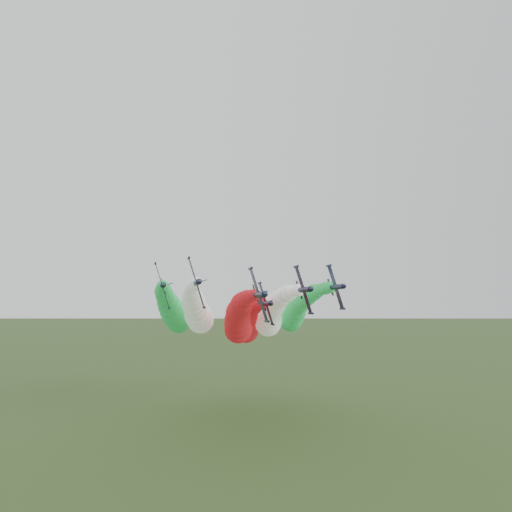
# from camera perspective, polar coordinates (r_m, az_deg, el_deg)

# --- Properties ---
(ground) EXTENTS (3000.00, 3000.00, 0.00)m
(ground) POSITION_cam_1_polar(r_m,az_deg,el_deg) (101.60, 1.51, -24.96)
(ground) COLOR #475F2A
(ground) RESTS_ON ground
(jet_lead) EXTENTS (12.31, 72.59, 19.20)m
(jet_lead) POSITION_cam_1_polar(r_m,az_deg,el_deg) (138.31, -2.00, -7.24)
(jet_lead) COLOR #111733
(jet_lead) RESTS_ON ground
(jet_inner_left) EXTENTS (12.17, 72.45, 19.06)m
(jet_inner_left) POSITION_cam_1_polar(r_m,az_deg,el_deg) (146.09, -6.77, -6.18)
(jet_inner_left) COLOR #111733
(jet_inner_left) RESTS_ON ground
(jet_inner_right) EXTENTS (12.18, 72.46, 19.07)m
(jet_inner_right) POSITION_cam_1_polar(r_m,az_deg,el_deg) (150.54, 1.75, -6.69)
(jet_inner_right) COLOR #111733
(jet_inner_right) RESTS_ON ground
(jet_outer_left) EXTENTS (12.43, 72.71, 19.32)m
(jet_outer_left) POSITION_cam_1_polar(r_m,az_deg,el_deg) (158.53, -9.46, -6.21)
(jet_outer_left) COLOR #111733
(jet_outer_left) RESTS_ON ground
(jet_outer_right) EXTENTS (12.01, 72.29, 18.90)m
(jet_outer_right) POSITION_cam_1_polar(r_m,az_deg,el_deg) (159.01, 4.62, -6.23)
(jet_outer_right) COLOR #111733
(jet_outer_right) RESTS_ON ground
(jet_trail) EXTENTS (12.49, 72.77, 19.38)m
(jet_trail) POSITION_cam_1_polar(r_m,az_deg,el_deg) (164.28, -1.04, -7.57)
(jet_trail) COLOR #111733
(jet_trail) RESTS_ON ground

